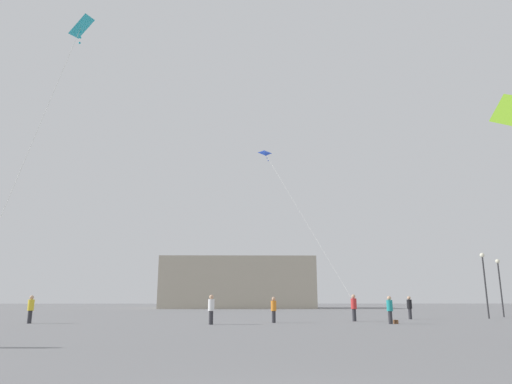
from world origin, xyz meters
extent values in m
cylinder|color=#2D2D33|center=(8.51, 22.97, 0.38)|extent=(0.25, 0.25, 0.76)
cylinder|color=teal|center=(8.51, 22.97, 1.09)|extent=(0.36, 0.36, 0.66)
sphere|color=tan|center=(8.51, 22.97, 1.54)|extent=(0.25, 0.25, 0.25)
cylinder|color=#2D2D33|center=(-13.78, 24.27, 0.39)|extent=(0.25, 0.25, 0.78)
cylinder|color=yellow|center=(-13.78, 24.27, 1.11)|extent=(0.37, 0.37, 0.68)
sphere|color=tan|center=(-13.78, 24.27, 1.58)|extent=(0.25, 0.25, 0.25)
cylinder|color=#2D2D33|center=(7.14, 26.49, 0.41)|extent=(0.27, 0.27, 0.82)
cylinder|color=red|center=(7.14, 26.49, 1.17)|extent=(0.39, 0.39, 0.71)
sphere|color=tan|center=(7.14, 26.49, 1.66)|extent=(0.27, 0.27, 0.27)
cylinder|color=#2D2D33|center=(1.48, 24.60, 0.37)|extent=(0.24, 0.24, 0.73)
cylinder|color=orange|center=(1.48, 24.60, 1.05)|extent=(0.35, 0.35, 0.64)
sphere|color=tan|center=(1.48, 24.60, 1.49)|extent=(0.24, 0.24, 0.24)
cylinder|color=#2D2D33|center=(-2.41, 22.69, 0.39)|extent=(0.26, 0.26, 0.79)
cylinder|color=white|center=(-2.41, 22.69, 1.13)|extent=(0.38, 0.38, 0.69)
sphere|color=tan|center=(-2.41, 22.69, 1.60)|extent=(0.26, 0.26, 0.26)
cylinder|color=#2D2D33|center=(12.13, 29.59, 0.39)|extent=(0.25, 0.25, 0.77)
cylinder|color=black|center=(12.13, 29.59, 1.11)|extent=(0.37, 0.37, 0.67)
sphere|color=tan|center=(12.13, 29.59, 1.57)|extent=(0.25, 0.25, 0.25)
pyramid|color=blue|center=(1.50, 34.58, 14.62)|extent=(1.03, 0.60, 0.52)
sphere|color=blue|center=(1.60, 34.70, 14.39)|extent=(0.10, 0.10, 0.10)
sphere|color=blue|center=(1.70, 34.79, 14.18)|extent=(0.10, 0.10, 0.10)
sphere|color=blue|center=(1.81, 34.89, 13.97)|extent=(0.10, 0.10, 0.10)
cylinder|color=silver|center=(4.32, 30.54, 7.95)|extent=(5.66, 8.13, 13.31)
pyramid|color=#1EB2C6|center=(-8.36, 13.97, 14.16)|extent=(1.49, 1.88, 0.78)
sphere|color=#1EB2C6|center=(-8.39, 14.11, 13.93)|extent=(0.10, 0.10, 0.10)
sphere|color=#1EB2C6|center=(-8.44, 14.24, 13.72)|extent=(0.10, 0.10, 0.10)
sphere|color=#1EB2C6|center=(-8.50, 14.37, 13.51)|extent=(0.10, 0.10, 0.10)
cylinder|color=silver|center=(-8.92, 11.77, 7.72)|extent=(1.18, 4.43, 12.84)
cube|color=#B2A893|center=(-1.00, 73.40, 4.05)|extent=(24.78, 14.76, 8.10)
cylinder|color=#2D2D30|center=(18.67, 30.56, 2.38)|extent=(0.12, 0.12, 4.75)
sphere|color=#EAE5C6|center=(18.67, 30.56, 4.90)|extent=(0.36, 0.36, 0.36)
cylinder|color=#2D2D30|center=(21.47, 33.41, 2.25)|extent=(0.12, 0.12, 4.50)
sphere|color=#EAE5C6|center=(21.47, 33.41, 4.65)|extent=(0.36, 0.36, 0.36)
cube|color=brown|center=(8.86, 23.07, 0.12)|extent=(0.25, 0.35, 0.24)
camera|label=1|loc=(-0.65, -5.85, 1.49)|focal=32.32mm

